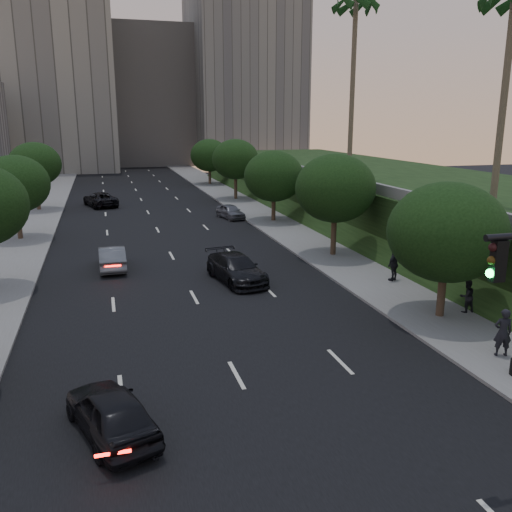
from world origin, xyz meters
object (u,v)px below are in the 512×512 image
object	(u,v)px
pedestrian_a	(503,332)
sedan_far_left	(100,199)
pedestrian_b	(467,296)
sedan_mid_left	(112,258)
pedestrian_c	(394,264)
sedan_near_right	(236,269)
sedan_near_left	(111,412)
sedan_far_right	(230,212)

from	to	relation	value
pedestrian_a	sedan_far_left	bearing A→B (deg)	-52.82
pedestrian_b	sedan_mid_left	bearing A→B (deg)	-39.67
pedestrian_b	pedestrian_c	distance (m)	5.49
sedan_near_right	pedestrian_a	bearing A→B (deg)	-69.86
sedan_mid_left	pedestrian_b	size ratio (longest dim) A/B	2.84
pedestrian_b	pedestrian_a	bearing A→B (deg)	68.03
sedan_far_left	pedestrian_a	bearing A→B (deg)	92.37
sedan_near_left	sedan_near_right	xyz separation A→B (m)	(7.09, 13.78, 0.02)
pedestrian_a	pedestrian_c	distance (m)	9.96
sedan_far_left	pedestrian_c	world-z (taller)	pedestrian_c
sedan_mid_left	pedestrian_c	world-z (taller)	pedestrian_c
sedan_near_right	sedan_far_left	bearing A→B (deg)	93.73
sedan_near_right	sedan_far_right	size ratio (longest dim) A/B	1.36
sedan_far_left	sedan_near_right	xyz separation A→B (m)	(7.17, -30.03, 0.01)
sedan_near_right	sedan_mid_left	bearing A→B (deg)	135.61
sedan_mid_left	pedestrian_a	xyz separation A→B (m)	(13.82, -17.13, 0.36)
sedan_far_right	pedestrian_b	size ratio (longest dim) A/B	2.49
sedan_mid_left	sedan_far_right	xyz separation A→B (m)	(10.85, 14.84, -0.07)
sedan_near_right	pedestrian_c	bearing A→B (deg)	-27.45
sedan_far_right	pedestrian_a	bearing A→B (deg)	-96.88
sedan_far_left	sedan_far_right	size ratio (longest dim) A/B	1.40
sedan_near_right	pedestrian_b	world-z (taller)	pedestrian_b
pedestrian_b	sedan_far_left	bearing A→B (deg)	-67.58
sedan_far_right	pedestrian_a	distance (m)	32.11
sedan_near_left	sedan_far_right	xyz separation A→B (m)	(11.33, 33.19, -0.08)
sedan_near_right	pedestrian_b	distance (m)	12.08
sedan_mid_left	pedestrian_c	xyz separation A→B (m)	(14.92, -7.23, 0.36)
sedan_near_left	sedan_far_left	bearing A→B (deg)	-107.89
pedestrian_a	pedestrian_c	xyz separation A→B (m)	(1.11, 9.90, -0.00)
sedan_near_left	pedestrian_b	world-z (taller)	pedestrian_b
sedan_near_right	pedestrian_a	xyz separation A→B (m)	(7.21, -12.56, 0.32)
sedan_near_left	sedan_near_right	size ratio (longest dim) A/B	0.82
sedan_mid_left	sedan_far_left	world-z (taller)	sedan_far_left
sedan_near_right	pedestrian_c	distance (m)	8.74
sedan_mid_left	pedestrian_b	world-z (taller)	pedestrian_b
sedan_near_right	pedestrian_c	xyz separation A→B (m)	(8.31, -2.66, 0.32)
pedestrian_c	sedan_near_right	bearing A→B (deg)	-45.05
sedan_near_left	sedan_near_right	distance (m)	15.49
sedan_mid_left	sedan_near_right	distance (m)	8.04
sedan_near_left	pedestrian_c	distance (m)	19.00
sedan_mid_left	sedan_far_right	world-z (taller)	sedan_mid_left
sedan_far_left	sedan_far_right	bearing A→B (deg)	120.78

